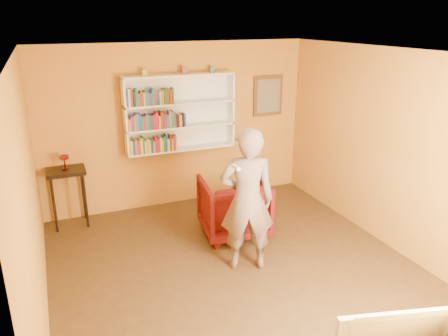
{
  "coord_description": "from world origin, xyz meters",
  "views": [
    {
      "loc": [
        -2.0,
        -4.32,
        3.07
      ],
      "look_at": [
        0.1,
        0.75,
        1.16
      ],
      "focal_mm": 35.0,
      "sensor_mm": 36.0,
      "label": 1
    }
  ],
  "objects_px": {
    "ruby_lustre": "(64,159)",
    "television": "(390,335)",
    "bookshelf": "(179,112)",
    "person": "(247,200)",
    "console_table": "(67,179)",
    "armchair": "(234,207)"
  },
  "relations": [
    {
      "from": "ruby_lustre",
      "to": "television",
      "type": "height_order",
      "value": "ruby_lustre"
    },
    {
      "from": "bookshelf",
      "to": "person",
      "type": "xyz_separation_m",
      "value": [
        0.16,
        -2.27,
        -0.67
      ]
    },
    {
      "from": "bookshelf",
      "to": "console_table",
      "type": "distance_m",
      "value": 2.02
    },
    {
      "from": "armchair",
      "to": "television",
      "type": "xyz_separation_m",
      "value": [
        -0.11,
        -3.28,
        0.3
      ]
    },
    {
      "from": "bookshelf",
      "to": "television",
      "type": "height_order",
      "value": "bookshelf"
    },
    {
      "from": "armchair",
      "to": "console_table",
      "type": "bearing_deg",
      "value": -21.34
    },
    {
      "from": "console_table",
      "to": "armchair",
      "type": "height_order",
      "value": "console_table"
    },
    {
      "from": "console_table",
      "to": "person",
      "type": "xyz_separation_m",
      "value": [
        1.99,
        -2.11,
        0.17
      ]
    },
    {
      "from": "ruby_lustre",
      "to": "armchair",
      "type": "bearing_deg",
      "value": -28.82
    },
    {
      "from": "person",
      "to": "console_table",
      "type": "bearing_deg",
      "value": -28.36
    },
    {
      "from": "console_table",
      "to": "armchair",
      "type": "xyz_separation_m",
      "value": [
        2.21,
        -1.22,
        -0.33
      ]
    },
    {
      "from": "ruby_lustre",
      "to": "armchair",
      "type": "xyz_separation_m",
      "value": [
        2.21,
        -1.22,
        -0.65
      ]
    },
    {
      "from": "console_table",
      "to": "ruby_lustre",
      "type": "relative_size",
      "value": 4.0
    },
    {
      "from": "bookshelf",
      "to": "console_table",
      "type": "bearing_deg",
      "value": -175.03
    },
    {
      "from": "bookshelf",
      "to": "ruby_lustre",
      "type": "bearing_deg",
      "value": -175.03
    },
    {
      "from": "console_table",
      "to": "ruby_lustre",
      "type": "height_order",
      "value": "ruby_lustre"
    },
    {
      "from": "bookshelf",
      "to": "person",
      "type": "relative_size",
      "value": 0.97
    },
    {
      "from": "bookshelf",
      "to": "television",
      "type": "xyz_separation_m",
      "value": [
        0.26,
        -4.66,
        -0.86
      ]
    },
    {
      "from": "ruby_lustre",
      "to": "console_table",
      "type": "bearing_deg",
      "value": 122.01
    },
    {
      "from": "bookshelf",
      "to": "armchair",
      "type": "xyz_separation_m",
      "value": [
        0.37,
        -1.37,
        -1.16
      ]
    },
    {
      "from": "bookshelf",
      "to": "armchair",
      "type": "relative_size",
      "value": 1.91
    },
    {
      "from": "person",
      "to": "bookshelf",
      "type": "bearing_deg",
      "value": -67.73
    }
  ]
}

